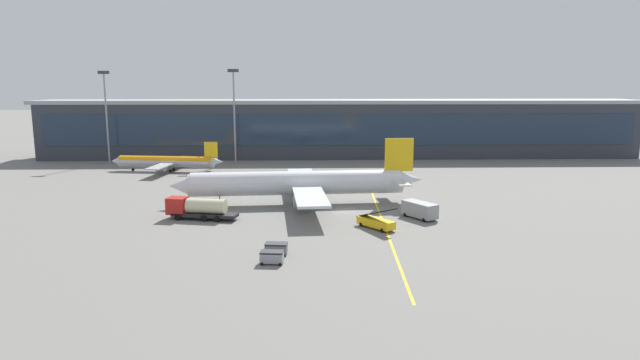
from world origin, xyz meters
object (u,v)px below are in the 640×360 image
at_px(lavatory_truck, 420,209).
at_px(commuter_jet_far, 167,161).
at_px(main_airliner, 299,183).
at_px(fuel_tanker, 197,208).
at_px(baggage_cart_0, 272,257).
at_px(baggage_cart_1, 276,249).
at_px(belt_loader, 376,222).

distance_m(lavatory_truck, commuter_jet_far, 68.15).
bearing_deg(main_airliner, fuel_tanker, -146.33).
bearing_deg(baggage_cart_0, baggage_cart_1, 84.19).
bearing_deg(commuter_jet_far, belt_loader, -50.82).
xyz_separation_m(main_airliner, baggage_cart_1, (-2.42, -27.96, -2.88)).
relative_size(lavatory_truck, baggage_cart_0, 2.19).
relative_size(main_airliner, commuter_jet_far, 1.59).
height_order(baggage_cart_1, commuter_jet_far, commuter_jet_far).
bearing_deg(baggage_cart_0, fuel_tanker, 120.77).
relative_size(main_airliner, belt_loader, 6.92).
xyz_separation_m(belt_loader, baggage_cart_0, (-13.88, -14.85, -0.21)).
xyz_separation_m(lavatory_truck, commuter_jet_far, (-49.88, 46.42, 0.96)).
xyz_separation_m(main_airliner, belt_loader, (11.14, -16.29, -2.68)).
bearing_deg(belt_loader, main_airliner, 124.37).
distance_m(belt_loader, baggage_cart_1, 17.89).
bearing_deg(fuel_tanker, commuter_jet_far, 109.23).
relative_size(lavatory_truck, belt_loader, 0.98).
height_order(fuel_tanker, belt_loader, belt_loader).
bearing_deg(baggage_cart_1, commuter_jet_far, 114.35).
relative_size(main_airliner, lavatory_truck, 7.09).
height_order(main_airliner, baggage_cart_0, main_airliner).
bearing_deg(main_airliner, commuter_jet_far, 131.17).
relative_size(main_airliner, baggage_cart_1, 15.54).
height_order(main_airliner, commuter_jet_far, main_airliner).
distance_m(baggage_cart_1, commuter_jet_far, 69.90).
height_order(main_airliner, fuel_tanker, main_airliner).
bearing_deg(commuter_jet_far, baggage_cart_1, -65.65).
height_order(fuel_tanker, lavatory_truck, fuel_tanker).
distance_m(main_airliner, baggage_cart_1, 28.21).
bearing_deg(lavatory_truck, commuter_jet_far, 137.06).
bearing_deg(belt_loader, baggage_cart_0, -133.06).
height_order(fuel_tanker, commuter_jet_far, commuter_jet_far).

